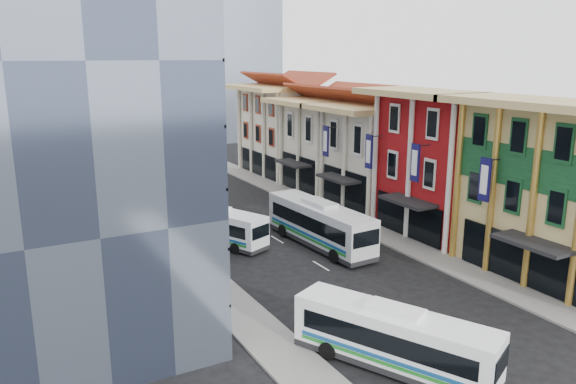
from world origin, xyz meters
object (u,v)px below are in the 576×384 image
bus_right (320,223)px  bus_left_near (394,337)px  sedan_left (389,331)px  bus_left_far (216,224)px  office_tower (48,59)px  shophouse_tan (574,194)px

bus_right → bus_left_near: bearing=-113.7°
bus_left_near → sedan_left: 2.55m
bus_left_far → sedan_left: (1.85, -20.41, -0.81)m
office_tower → bus_left_near: size_ratio=2.89×
bus_left_near → bus_right: bearing=43.2°
shophouse_tan → office_tower: size_ratio=0.47×
bus_left_far → office_tower: bearing=178.1°
bus_left_near → sedan_left: (1.34, 1.98, -0.89)m
bus_right → sedan_left: bearing=-111.8°
shophouse_tan → sedan_left: 17.81m
shophouse_tan → bus_left_far: (-18.80, 18.84, -4.41)m
shophouse_tan → office_tower: bearing=155.7°
bus_left_far → sedan_left: bus_left_far is taller
sedan_left → shophouse_tan: bearing=0.8°
bus_left_near → bus_left_far: size_ratio=1.05×
office_tower → shophouse_tan: bearing=-24.3°
shophouse_tan → sedan_left: size_ratio=3.09×
bus_left_near → shophouse_tan: bearing=-15.1°
office_tower → bus_left_far: 18.77m
shophouse_tan → bus_left_near: shophouse_tan is taller
bus_right → shophouse_tan: bearing=-53.2°
bus_left_near → bus_right: bus_right is taller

